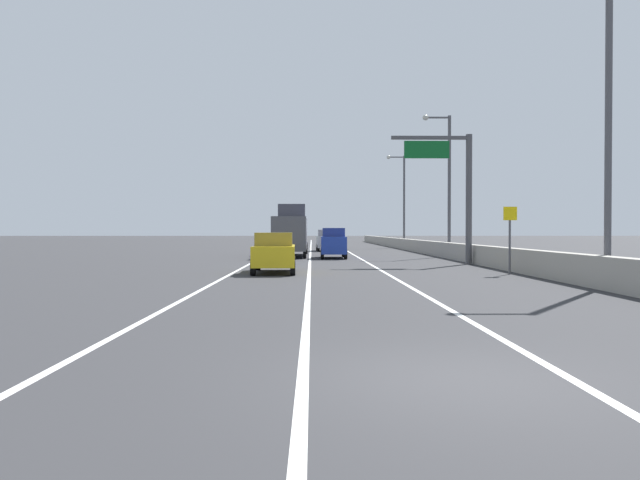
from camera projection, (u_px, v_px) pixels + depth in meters
name	position (u px, v px, depth m)	size (l,w,h in m)	color
ground_plane	(328.00, 247.00, 71.84)	(320.00, 320.00, 0.00)	#2D2D30
lane_stripe_left	(277.00, 249.00, 62.76)	(0.16, 130.00, 0.00)	silver
lane_stripe_center	(311.00, 249.00, 62.81)	(0.16, 130.00, 0.00)	silver
lane_stripe_right	(344.00, 249.00, 62.86)	(0.16, 130.00, 0.00)	silver
jersey_barrier_right	(434.00, 248.00, 47.94)	(0.60, 120.00, 1.10)	#9E998E
overhead_sign_gantry	(456.00, 182.00, 34.92)	(4.68, 0.36, 7.50)	#47474C
speed_advisory_sign	(510.00, 235.00, 26.81)	(0.60, 0.11, 3.00)	#4C4C51
lamp_post_right_near	(601.00, 112.00, 21.00)	(2.14, 0.44, 10.62)	#4C4C51
lamp_post_right_second	(446.00, 176.00, 45.29)	(2.14, 0.44, 10.62)	#4C4C51
lamp_post_right_third	(402.00, 195.00, 69.58)	(2.14, 0.44, 10.62)	#4C4C51
car_yellow_0	(274.00, 253.00, 27.81)	(2.04, 4.52, 1.85)	gold
car_white_1	(300.00, 236.00, 95.77)	(1.97, 4.13, 2.13)	white
car_green_2	(282.00, 236.00, 96.37)	(1.81, 4.26, 2.08)	#196033
car_silver_3	(327.00, 240.00, 57.70)	(2.02, 4.40, 2.04)	#B7B7BC
car_blue_4	(333.00, 243.00, 42.73)	(1.84, 4.73, 2.13)	#1E389E
box_truck	(291.00, 232.00, 46.30)	(2.50, 9.72, 4.03)	#4C4C51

